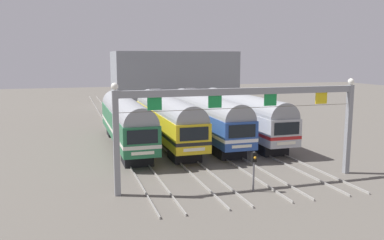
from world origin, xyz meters
TOP-DOWN VIEW (x-y plane):
  - ground_plane at (0.00, 0.00)m, footprint 160.00×160.00m
  - track_bed at (0.00, 17.00)m, footprint 13.40×70.00m
  - commuter_train_green at (-5.95, -0.01)m, footprint 2.88×18.06m
  - commuter_train_yellow at (-1.98, -0.00)m, footprint 2.88×18.06m
  - commuter_train_blue at (1.98, -0.00)m, footprint 2.88×18.06m
  - commuter_train_stainless at (5.95, -0.01)m, footprint 2.88×18.06m
  - catenary_gantry at (0.00, -13.50)m, footprint 17.13×0.44m
  - yard_signal_mast at (0.00, -15.32)m, footprint 0.28×0.35m
  - maintenance_building at (7.41, 33.42)m, footprint 21.56×10.00m

SIDE VIEW (x-z plane):
  - ground_plane at x=0.00m, z-range 0.00..0.00m
  - track_bed at x=0.00m, z-range 0.00..0.15m
  - yard_signal_mast at x=0.00m, z-range 0.52..3.12m
  - commuter_train_green at x=-5.95m, z-range 0.30..5.07m
  - commuter_train_stainless at x=5.95m, z-range 0.30..5.07m
  - commuter_train_yellow at x=-1.98m, z-range 0.16..5.21m
  - commuter_train_blue at x=1.98m, z-range 0.16..5.21m
  - maintenance_building at x=7.41m, z-range 0.00..9.43m
  - catenary_gantry at x=0.00m, z-range 1.61..8.58m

